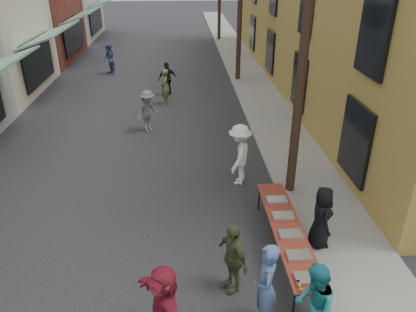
{
  "coord_description": "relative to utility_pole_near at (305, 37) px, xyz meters",
  "views": [
    {
      "loc": [
        1.23,
        -7.15,
        6.31
      ],
      "look_at": [
        1.87,
        2.93,
        1.3
      ],
      "focal_mm": 35.0,
      "sensor_mm": 36.0,
      "label": 1
    }
  ],
  "objects": [
    {
      "name": "ground",
      "position": [
        -4.3,
        -3.0,
        -4.5
      ],
      "size": [
        120.0,
        120.0,
        0.0
      ],
      "primitive_type": "plane",
      "color": "#28282B",
      "rests_on": "ground"
    },
    {
      "name": "guest_front_b",
      "position": [
        -1.68,
        -4.71,
        -3.58
      ],
      "size": [
        0.53,
        0.73,
        1.83
      ],
      "primitive_type": "imported",
      "rotation": [
        0.0,
        0.0,
        -1.72
      ],
      "color": "#4C6694",
      "rests_on": "ground"
    },
    {
      "name": "guest_front_e",
      "position": [
        -2.16,
        -3.74,
        -3.7
      ],
      "size": [
        0.78,
        1.01,
        1.6
      ],
      "primitive_type": "imported",
      "rotation": [
        0.0,
        0.0,
        -1.09
      ],
      "color": "brown",
      "rests_on": "ground"
    },
    {
      "name": "passerby_right",
      "position": [
        -3.93,
        8.17,
        -3.67
      ],
      "size": [
        0.4,
        0.61,
        1.66
      ],
      "primitive_type": "imported",
      "rotation": [
        0.0,
        0.0,
        4.72
      ],
      "color": "olive",
      "rests_on": "ground"
    },
    {
      "name": "guest_front_d",
      "position": [
        -1.43,
        0.66,
        -3.55
      ],
      "size": [
        1.11,
        1.4,
        1.9
      ],
      "primitive_type": "imported",
      "rotation": [
        0.0,
        0.0,
        -1.95
      ],
      "color": "white",
      "rests_on": "ground"
    },
    {
      "name": "sidewalk",
      "position": [
        0.7,
        12.0,
        -4.45
      ],
      "size": [
        2.2,
        60.0,
        0.1
      ],
      "primitive_type": "cube",
      "color": "gray",
      "rests_on": "ground"
    },
    {
      "name": "server",
      "position": [
        0.05,
        -2.55,
        -3.63
      ],
      "size": [
        0.49,
        0.75,
        1.54
      ],
      "primitive_type": "imported",
      "rotation": [
        0.0,
        0.0,
        1.57
      ],
      "color": "black",
      "rests_on": "sidewalk"
    },
    {
      "name": "utility_pole_near",
      "position": [
        0.0,
        0.0,
        0.0
      ],
      "size": [
        0.26,
        0.26,
        9.0
      ],
      "primitive_type": "cylinder",
      "color": "#2D2116",
      "rests_on": "ground"
    },
    {
      "name": "condiment_jar_a",
      "position": [
        -1.01,
        -4.7,
        -3.71
      ],
      "size": [
        0.07,
        0.07,
        0.08
      ],
      "primitive_type": "cylinder",
      "color": "#A57F26",
      "rests_on": "serving_table"
    },
    {
      "name": "passerby_mid",
      "position": [
        -3.84,
        9.65,
        -3.68
      ],
      "size": [
        1.04,
        0.75,
        1.65
      ],
      "primitive_type": "imported",
      "rotation": [
        0.0,
        0.0,
        3.55
      ],
      "color": "black",
      "rests_on": "ground"
    },
    {
      "name": "guest_queue_back",
      "position": [
        -3.5,
        -5.0,
        -3.65
      ],
      "size": [
        1.06,
        1.65,
        1.7
      ],
      "primitive_type": "imported",
      "rotation": [
        0.0,
        0.0,
        -1.18
      ],
      "color": "#A02335",
      "rests_on": "ground"
    },
    {
      "name": "catering_tray_sausage",
      "position": [
        -0.79,
        -4.4,
        -3.71
      ],
      "size": [
        0.5,
        0.33,
        0.08
      ],
      "primitive_type": "cube",
      "color": "maroon",
      "rests_on": "serving_table"
    },
    {
      "name": "passerby_left",
      "position": [
        -4.48,
        4.95,
        -3.66
      ],
      "size": [
        1.2,
        1.21,
        1.68
      ],
      "primitive_type": "imported",
      "rotation": [
        0.0,
        0.0,
        0.81
      ],
      "color": "slate",
      "rests_on": "ground"
    },
    {
      "name": "serving_table",
      "position": [
        -0.79,
        -2.75,
        -3.79
      ],
      "size": [
        0.7,
        4.0,
        0.75
      ],
      "color": "maroon",
      "rests_on": "ground"
    },
    {
      "name": "guest_front_c",
      "position": [
        -0.92,
        -5.15,
        -3.64
      ],
      "size": [
        0.89,
        1.0,
        1.72
      ],
      "primitive_type": "imported",
      "rotation": [
        0.0,
        0.0,
        -1.92
      ],
      "color": "teal",
      "rests_on": "ground"
    },
    {
      "name": "condiment_jar_b",
      "position": [
        -1.01,
        -4.6,
        -3.71
      ],
      "size": [
        0.07,
        0.07,
        0.08
      ],
      "primitive_type": "cylinder",
      "color": "#A57F26",
      "rests_on": "serving_table"
    },
    {
      "name": "condiment_jar_c",
      "position": [
        -1.01,
        -4.5,
        -3.71
      ],
      "size": [
        0.07,
        0.07,
        0.08
      ],
      "primitive_type": "cylinder",
      "color": "#A57F26",
      "rests_on": "serving_table"
    },
    {
      "name": "catering_tray_foil_b",
      "position": [
        -0.79,
        -3.75,
        -3.71
      ],
      "size": [
        0.5,
        0.33,
        0.08
      ],
      "primitive_type": "cube",
      "color": "#B2B2B7",
      "rests_on": "serving_table"
    },
    {
      "name": "catering_tray_buns_end",
      "position": [
        -0.79,
        -1.65,
        -3.71
      ],
      "size": [
        0.5,
        0.33,
        0.08
      ],
      "primitive_type": "cube",
      "color": "tan",
      "rests_on": "serving_table"
    },
    {
      "name": "passerby_far",
      "position": [
        -7.3,
        13.77,
        -3.62
      ],
      "size": [
        1.01,
        1.08,
        1.77
      ],
      "primitive_type": "imported",
      "rotation": [
        0.0,
        0.0,
        5.25
      ],
      "color": "#4E5D96",
      "rests_on": "ground"
    },
    {
      "name": "catering_tray_buns",
      "position": [
        -0.79,
        -3.05,
        -3.71
      ],
      "size": [
        0.5,
        0.33,
        0.08
      ],
      "primitive_type": "cube",
      "color": "tan",
      "rests_on": "serving_table"
    },
    {
      "name": "catering_tray_foil_d",
      "position": [
        -0.79,
        -2.35,
        -3.71
      ],
      "size": [
        0.5,
        0.33,
        0.08
      ],
      "primitive_type": "cube",
      "color": "#B2B2B7",
      "rests_on": "serving_table"
    },
    {
      "name": "cup_stack",
      "position": [
        -0.59,
        -4.65,
        -3.69
      ],
      "size": [
        0.08,
        0.08,
        0.12
      ],
      "primitive_type": "cylinder",
      "color": "tan",
      "rests_on": "serving_table"
    }
  ]
}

